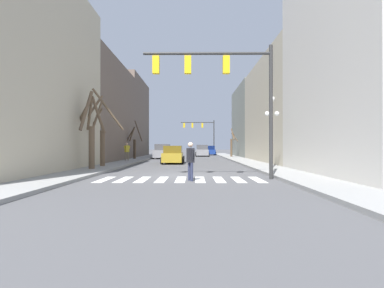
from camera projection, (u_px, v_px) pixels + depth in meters
The scene contains 21 objects.
ground_plane at pixel (182, 176), 15.82m from camera, with size 240.00×240.00×0.00m, color #4C4C4F.
sidewalk_left at pixel (75, 174), 15.85m from camera, with size 2.26×90.00×0.15m.
sidewalk_right at pixel (290, 175), 15.78m from camera, with size 2.26×90.00×0.15m.
building_row_left at pixel (88, 106), 29.41m from camera, with size 6.00×39.51×11.77m.
building_row_right at pixel (291, 105), 28.26m from camera, with size 6.00×39.24×13.09m.
crosswalk_stripes at pixel (181, 180), 14.08m from camera, with size 7.65×2.60×0.01m.
traffic_signal_near at pixel (224, 80), 14.31m from camera, with size 6.21×0.28×6.42m.
traffic_signal_far at pixel (202, 129), 55.03m from camera, with size 6.20×0.28×6.34m.
street_lamp_right_corner at pixel (272, 117), 19.58m from camera, with size 0.95×0.36×4.69m.
car_parked_right_far at pixel (173, 155), 27.13m from camera, with size 1.97×4.13×1.61m.
car_driving_toward_lane at pixel (167, 152), 44.75m from camera, with size 2.02×4.35×1.54m.
car_parked_left_far at pixel (202, 151), 46.54m from camera, with size 2.10×4.70×1.77m.
car_parked_left_mid at pixel (209, 151), 52.80m from camera, with size 2.17×4.21×1.65m.
car_parked_right_mid at pixel (163, 152), 37.86m from camera, with size 2.16×4.84×1.82m.
car_parked_left_near at pixel (171, 151), 50.67m from camera, with size 2.18×4.59×1.63m.
pedestrian_crossing_street at pixel (127, 150), 29.65m from camera, with size 0.59×0.61×1.77m.
pedestrian_on_left_sidewalk at pixel (190, 158), 13.58m from camera, with size 0.39×0.73×1.76m.
street_tree_right_near at pixel (99, 135), 21.46m from camera, with size 1.63×1.82×5.12m.
street_tree_right_far at pixel (134, 143), 33.61m from camera, with size 1.97×1.28×4.34m.
street_tree_left_near at pixel (92, 129), 19.10m from camera, with size 3.30×2.40×5.14m.
street_tree_left_far at pixel (232, 144), 40.63m from camera, with size 0.98×1.94×3.84m.
Camera 1 is at (0.62, -15.82, 1.58)m, focal length 28.00 mm.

